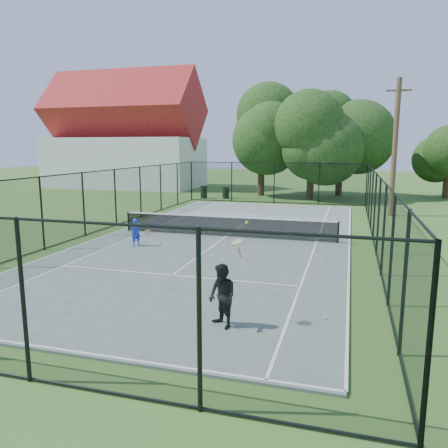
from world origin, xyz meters
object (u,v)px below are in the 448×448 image
(utility_pole, at_px, (395,147))
(player_blue, at_px, (136,232))
(trash_bin_left, at_px, (204,192))
(player_black, at_px, (222,296))
(trash_bin_right, at_px, (226,193))
(tennis_net, at_px, (226,225))

(utility_pole, height_order, player_blue, utility_pole)
(trash_bin_left, bearing_deg, player_black, -70.34)
(trash_bin_right, distance_m, player_blue, 17.70)
(tennis_net, distance_m, utility_pole, 12.44)
(utility_pole, bearing_deg, tennis_net, -131.05)
(utility_pole, height_order, player_black, utility_pole)
(tennis_net, bearing_deg, trash_bin_right, 105.93)
(trash_bin_left, bearing_deg, tennis_net, -67.49)
(trash_bin_right, bearing_deg, tennis_net, -74.07)
(player_black, bearing_deg, player_blue, 129.56)
(tennis_net, xyz_separation_m, player_black, (2.70, -9.86, 0.23))
(tennis_net, height_order, player_blue, player_blue)
(tennis_net, distance_m, trash_bin_left, 15.61)
(trash_bin_right, bearing_deg, player_black, -74.31)
(tennis_net, relative_size, utility_pole, 1.25)
(trash_bin_left, xyz_separation_m, player_black, (8.68, -24.29, 0.29))
(trash_bin_right, relative_size, utility_pole, 0.11)
(trash_bin_right, xyz_separation_m, player_black, (6.93, -24.68, 0.34))
(utility_pole, xyz_separation_m, player_black, (-5.14, -18.86, -3.30))
(trash_bin_right, xyz_separation_m, player_blue, (1.13, -17.66, 0.16))
(trash_bin_left, height_order, trash_bin_right, trash_bin_left)
(utility_pole, bearing_deg, trash_bin_left, 158.56)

